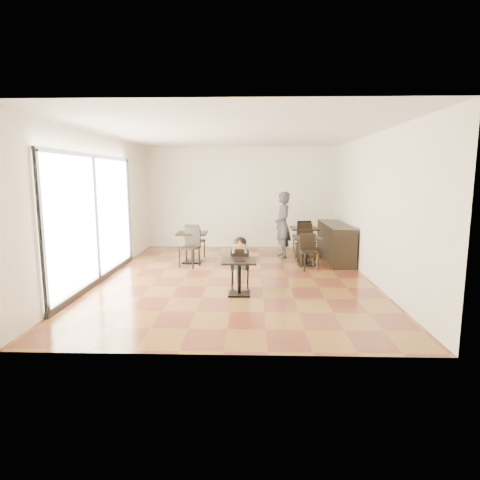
{
  "coord_description": "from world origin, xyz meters",
  "views": [
    {
      "loc": [
        0.37,
        -8.88,
        2.29
      ],
      "look_at": [
        0.13,
        -0.83,
        1.0
      ],
      "focal_mm": 30.0,
      "sensor_mm": 36.0,
      "label": 1
    }
  ],
  "objects_px": {
    "chair_mid_a": "(304,245)",
    "chair_left_a": "(195,241)",
    "cafe_table_left": "(193,247)",
    "cafe_table_back": "(304,242)",
    "chair_mid_b": "(309,252)",
    "child_chair": "(240,267)",
    "child": "(240,262)",
    "chair_left_b": "(189,248)",
    "adult_patron": "(283,225)",
    "cafe_table_mid": "(306,251)",
    "chair_back_a": "(302,236)",
    "child_table": "(239,277)",
    "chair_back_b": "(307,242)"
  },
  "relations": [
    {
      "from": "cafe_table_mid",
      "to": "chair_back_a",
      "type": "relative_size",
      "value": 0.75
    },
    {
      "from": "adult_patron",
      "to": "chair_back_a",
      "type": "xyz_separation_m",
      "value": [
        0.65,
        0.85,
        -0.44
      ]
    },
    {
      "from": "child",
      "to": "cafe_table_back",
      "type": "relative_size",
      "value": 1.29
    },
    {
      "from": "cafe_table_mid",
      "to": "chair_back_b",
      "type": "bearing_deg",
      "value": 82.01
    },
    {
      "from": "cafe_table_left",
      "to": "chair_mid_a",
      "type": "height_order",
      "value": "chair_mid_a"
    },
    {
      "from": "chair_mid_a",
      "to": "chair_mid_b",
      "type": "relative_size",
      "value": 1.0
    },
    {
      "from": "child_table",
      "to": "cafe_table_back",
      "type": "xyz_separation_m",
      "value": [
        1.76,
        3.98,
        0.06
      ]
    },
    {
      "from": "adult_patron",
      "to": "chair_back_b",
      "type": "bearing_deg",
      "value": 57.16
    },
    {
      "from": "chair_mid_b",
      "to": "chair_back_b",
      "type": "xyz_separation_m",
      "value": [
        0.1,
        1.27,
        0.05
      ]
    },
    {
      "from": "chair_back_a",
      "to": "chair_mid_a",
      "type": "bearing_deg",
      "value": 73.64
    },
    {
      "from": "cafe_table_left",
      "to": "chair_left_b",
      "type": "relative_size",
      "value": 0.83
    },
    {
      "from": "child_table",
      "to": "chair_left_b",
      "type": "height_order",
      "value": "chair_left_b"
    },
    {
      "from": "cafe_table_back",
      "to": "chair_back_a",
      "type": "height_order",
      "value": "chair_back_a"
    },
    {
      "from": "child",
      "to": "chair_left_a",
      "type": "relative_size",
      "value": 1.07
    },
    {
      "from": "chair_mid_a",
      "to": "chair_left_a",
      "type": "height_order",
      "value": "chair_left_a"
    },
    {
      "from": "cafe_table_left",
      "to": "adult_patron",
      "type": "bearing_deg",
      "value": 17.13
    },
    {
      "from": "adult_patron",
      "to": "chair_left_a",
      "type": "xyz_separation_m",
      "value": [
        -2.45,
        -0.2,
        -0.44
      ]
    },
    {
      "from": "adult_patron",
      "to": "cafe_table_left",
      "type": "height_order",
      "value": "adult_patron"
    },
    {
      "from": "child_chair",
      "to": "cafe_table_back",
      "type": "bearing_deg",
      "value": -117.1
    },
    {
      "from": "adult_patron",
      "to": "chair_mid_a",
      "type": "distance_m",
      "value": 0.85
    },
    {
      "from": "chair_mid_a",
      "to": "chair_left_a",
      "type": "relative_size",
      "value": 0.9
    },
    {
      "from": "cafe_table_back",
      "to": "chair_back_a",
      "type": "xyz_separation_m",
      "value": [
        0.0,
        0.55,
        0.08
      ]
    },
    {
      "from": "adult_patron",
      "to": "chair_left_b",
      "type": "relative_size",
      "value": 1.9
    },
    {
      "from": "child_table",
      "to": "adult_patron",
      "type": "bearing_deg",
      "value": 73.27
    },
    {
      "from": "chair_mid_b",
      "to": "chair_left_b",
      "type": "distance_m",
      "value": 3.01
    },
    {
      "from": "child_chair",
      "to": "chair_mid_a",
      "type": "bearing_deg",
      "value": -121.41
    },
    {
      "from": "child_chair",
      "to": "chair_back_b",
      "type": "xyz_separation_m",
      "value": [
        1.76,
        2.88,
        0.07
      ]
    },
    {
      "from": "chair_left_b",
      "to": "child_chair",
      "type": "bearing_deg",
      "value": -35.67
    },
    {
      "from": "cafe_table_left",
      "to": "cafe_table_back",
      "type": "distance_m",
      "value": 3.27
    },
    {
      "from": "cafe_table_back",
      "to": "chair_back_b",
      "type": "xyz_separation_m",
      "value": [
        0.0,
        -0.55,
        0.08
      ]
    },
    {
      "from": "child_table",
      "to": "chair_back_a",
      "type": "xyz_separation_m",
      "value": [
        1.76,
        4.53,
        0.14
      ]
    },
    {
      "from": "chair_mid_a",
      "to": "chair_mid_b",
      "type": "height_order",
      "value": "same"
    },
    {
      "from": "child_chair",
      "to": "chair_mid_b",
      "type": "bearing_deg",
      "value": -135.76
    },
    {
      "from": "chair_mid_b",
      "to": "cafe_table_back",
      "type": "bearing_deg",
      "value": 77.56
    },
    {
      "from": "child_table",
      "to": "chair_mid_b",
      "type": "bearing_deg",
      "value": 52.55
    },
    {
      "from": "chair_mid_a",
      "to": "chair_back_a",
      "type": "distance_m",
      "value": 1.28
    },
    {
      "from": "child_chair",
      "to": "chair_mid_b",
      "type": "xyz_separation_m",
      "value": [
        1.66,
        1.61,
        0.02
      ]
    },
    {
      "from": "chair_mid_b",
      "to": "chair_left_b",
      "type": "xyz_separation_m",
      "value": [
        -3.0,
        0.22,
        0.05
      ]
    },
    {
      "from": "chair_mid_b",
      "to": "chair_back_a",
      "type": "xyz_separation_m",
      "value": [
        0.1,
        2.37,
        0.05
      ]
    },
    {
      "from": "chair_left_b",
      "to": "chair_mid_a",
      "type": "bearing_deg",
      "value": 34.51
    },
    {
      "from": "chair_back_b",
      "to": "cafe_table_mid",
      "type": "bearing_deg",
      "value": -109.79
    },
    {
      "from": "chair_mid_b",
      "to": "chair_mid_a",
      "type": "bearing_deg",
      "value": 80.74
    },
    {
      "from": "child_chair",
      "to": "chair_left_b",
      "type": "height_order",
      "value": "chair_left_b"
    },
    {
      "from": "chair_left_b",
      "to": "chair_back_a",
      "type": "relative_size",
      "value": 1.0
    },
    {
      "from": "chair_back_a",
      "to": "chair_mid_b",
      "type": "bearing_deg",
      "value": 75.75
    },
    {
      "from": "child_chair",
      "to": "child",
      "type": "bearing_deg",
      "value": -0.0
    },
    {
      "from": "child",
      "to": "chair_back_b",
      "type": "height_order",
      "value": "child"
    },
    {
      "from": "cafe_table_mid",
      "to": "chair_mid_a",
      "type": "relative_size",
      "value": 0.83
    },
    {
      "from": "chair_mid_a",
      "to": "chair_back_a",
      "type": "height_order",
      "value": "chair_back_a"
    },
    {
      "from": "chair_back_a",
      "to": "cafe_table_left",
      "type": "bearing_deg",
      "value": 15.58
    }
  ]
}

